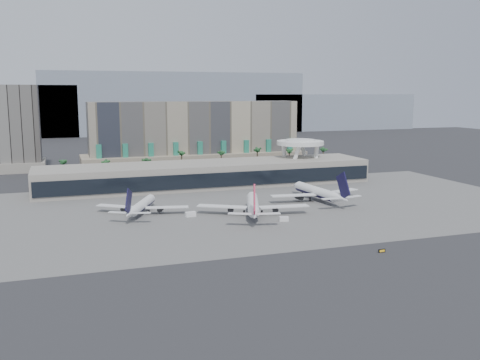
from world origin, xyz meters
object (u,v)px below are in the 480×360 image
object	(u,v)px
service_vehicle_a	(190,214)
taxiway_sign	(382,251)
airliner_right	(318,192)
airliner_centre	(253,205)
airliner_left	(141,206)
service_vehicle_b	(284,219)

from	to	relation	value
service_vehicle_a	taxiway_sign	size ratio (longest dim) A/B	1.70
airliner_right	airliner_centre	bearing A→B (deg)	-160.36
airliner_left	service_vehicle_b	bearing A→B (deg)	-6.82
airliner_centre	taxiway_sign	world-z (taller)	airliner_centre
service_vehicle_b	taxiway_sign	xyz separation A→B (m)	(12.20, -45.78, -0.34)
service_vehicle_a	service_vehicle_b	world-z (taller)	service_vehicle_a
airliner_centre	airliner_right	world-z (taller)	airliner_centre
airliner_right	service_vehicle_a	size ratio (longest dim) A/B	11.47
taxiway_sign	airliner_right	bearing A→B (deg)	76.92
taxiway_sign	service_vehicle_b	bearing A→B (deg)	104.67
airliner_centre	taxiway_sign	distance (m)	62.32
airliner_centre	airliner_left	bearing A→B (deg)	177.51
airliner_left	airliner_right	world-z (taller)	airliner_right
airliner_centre	service_vehicle_b	xyz separation A→B (m)	(7.44, -13.26, -3.11)
airliner_right	taxiway_sign	distance (m)	77.89
airliner_right	service_vehicle_b	distance (m)	42.23
service_vehicle_b	airliner_centre	bearing A→B (deg)	135.71
airliner_left	service_vehicle_a	xyz separation A→B (m)	(17.26, -10.94, -2.39)
service_vehicle_a	taxiway_sign	xyz separation A→B (m)	(43.58, -64.22, -0.45)
service_vehicle_a	taxiway_sign	distance (m)	77.62
airliner_right	taxiway_sign	xyz separation A→B (m)	(-17.27, -75.87, -3.44)
airliner_centre	airliner_right	distance (m)	40.56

